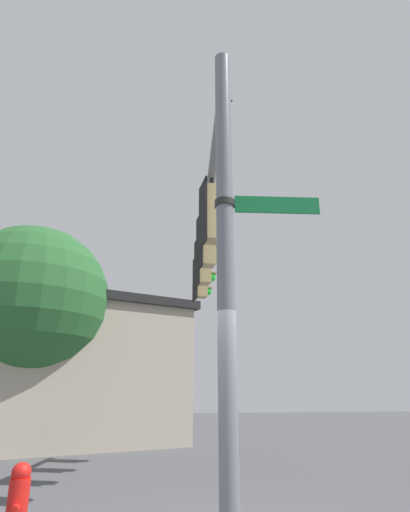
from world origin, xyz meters
TOP-DOWN VIEW (x-y plane):
  - signal_pole at (0.00, 0.00)m, footprint 0.21×0.21m
  - mast_arm at (-3.44, 0.63)m, footprint 6.90×1.42m
  - traffic_light_nearest_pole at (-2.12, 0.41)m, footprint 0.54×0.49m
  - traffic_light_mid_inner at (-3.56, 0.67)m, footprint 0.54×0.49m
  - traffic_light_mid_outer at (-5.00, 0.93)m, footprint 0.54×0.49m
  - traffic_light_arm_end at (-6.43, 1.20)m, footprint 0.54×0.49m
  - street_name_sign at (0.07, 0.39)m, footprint 0.36×1.31m
  - bird_flying at (-3.98, 1.29)m, footprint 0.19×0.27m
  - storefront_building at (-12.53, -3.88)m, footprint 11.06×11.74m
  - tree_by_storefront at (-9.68, -3.70)m, footprint 4.92×4.92m
  - fire_hydrant at (-1.36, -2.19)m, footprint 0.35×0.24m

SIDE VIEW (x-z plane):
  - fire_hydrant at x=-1.36m, z-range 0.00..0.83m
  - storefront_building at x=-12.53m, z-range 0.01..4.89m
  - signal_pole at x=0.00m, z-range 0.00..6.14m
  - street_name_sign at x=0.07m, z-range 3.75..3.97m
  - tree_by_storefront at x=-9.68m, z-range 1.01..7.97m
  - traffic_light_nearest_pole at x=-2.12m, z-range 4.04..5.35m
  - traffic_light_mid_inner at x=-3.56m, z-range 4.04..5.35m
  - traffic_light_mid_outer at x=-5.00m, z-range 4.04..5.35m
  - traffic_light_arm_end at x=-6.43m, z-range 4.04..5.35m
  - mast_arm at x=-3.44m, z-range 5.39..5.55m
  - bird_flying at x=-3.98m, z-range 8.75..8.81m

